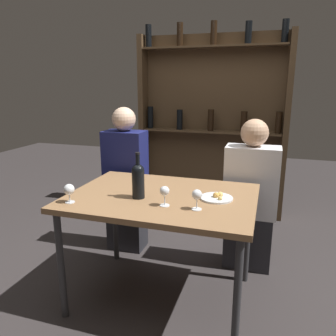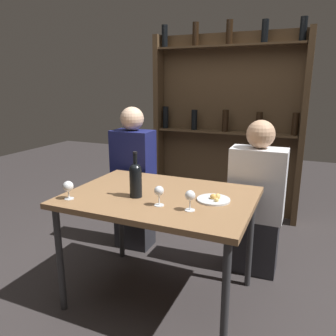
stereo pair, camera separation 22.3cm
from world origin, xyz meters
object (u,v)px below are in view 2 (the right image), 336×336
object	(u,v)px
seated_person_left	(134,182)
wine_glass_1	(68,187)
wine_bottle	(136,178)
food_plate_0	(214,199)
seated_person_right	(256,203)
wine_glass_0	(190,196)
wine_glass_2	(159,192)

from	to	relation	value
seated_person_left	wine_glass_1	bearing A→B (deg)	-87.11
wine_bottle	food_plate_0	bearing A→B (deg)	14.87
wine_bottle	seated_person_right	bearing A→B (deg)	47.03
food_plate_0	seated_person_left	bearing A→B (deg)	147.01
food_plate_0	seated_person_left	xyz separation A→B (m)	(-0.90, 0.58, -0.16)
wine_bottle	wine_glass_0	world-z (taller)	wine_bottle
wine_bottle	wine_glass_0	distance (m)	0.41
food_plate_0	seated_person_right	distance (m)	0.64
wine_bottle	seated_person_left	world-z (taller)	seated_person_left
food_plate_0	wine_bottle	bearing A→B (deg)	-165.13
wine_glass_1	seated_person_right	size ratio (longest dim) A/B	0.10
wine_bottle	wine_glass_2	size ratio (longest dim) A/B	2.42
food_plate_0	seated_person_left	size ratio (longest dim) A/B	0.16
wine_glass_0	seated_person_left	distance (m)	1.17
wine_glass_0	seated_person_left	bearing A→B (deg)	135.67
food_plate_0	wine_glass_1	bearing A→B (deg)	-158.67
seated_person_right	wine_glass_2	bearing A→B (deg)	-120.04
wine_glass_1	wine_glass_2	world-z (taller)	wine_glass_2
wine_glass_1	wine_glass_2	xyz separation A→B (m)	(0.57, 0.12, 0.01)
wine_glass_1	wine_bottle	bearing A→B (deg)	28.93
seated_person_left	seated_person_right	world-z (taller)	seated_person_left
wine_glass_1	food_plate_0	xyz separation A→B (m)	(0.85, 0.33, -0.07)
wine_bottle	seated_person_left	bearing A→B (deg)	120.38
wine_glass_2	seated_person_left	size ratio (longest dim) A/B	0.10
wine_bottle	seated_person_right	xyz separation A→B (m)	(0.66, 0.71, -0.32)
wine_glass_1	food_plate_0	bearing A→B (deg)	21.33
wine_glass_2	seated_person_right	world-z (taller)	seated_person_right
wine_glass_1	wine_glass_2	distance (m)	0.59
wine_glass_0	wine_glass_2	xyz separation A→B (m)	(-0.20, 0.00, 0.00)
wine_glass_2	seated_person_right	bearing A→B (deg)	59.96
wine_glass_0	food_plate_0	size ratio (longest dim) A/B	0.58
wine_glass_1	seated_person_right	distance (m)	1.41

